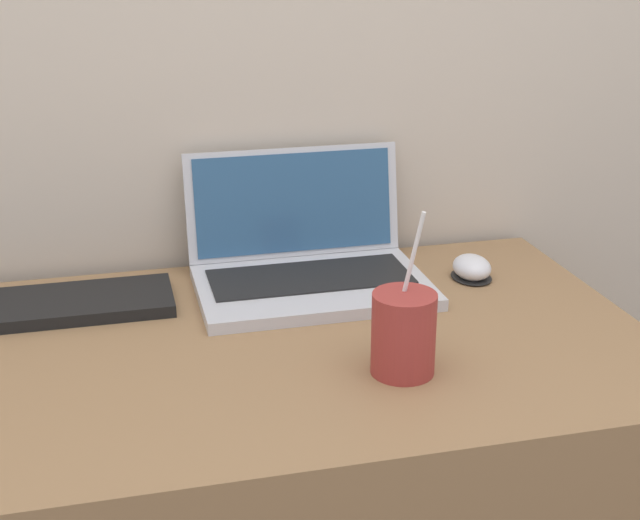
# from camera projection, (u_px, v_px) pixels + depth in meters

# --- Properties ---
(laptop) EXTENTS (0.38, 0.30, 0.21)m
(laptop) POSITION_uv_depth(u_px,v_px,m) (306.00, 260.00, 1.52)
(laptop) COLOR silver
(laptop) RESTS_ON desk
(drink_cup) EXTENTS (0.09, 0.09, 0.23)m
(drink_cup) POSITION_uv_depth(u_px,v_px,m) (404.00, 332.00, 1.21)
(drink_cup) COLOR #9E332D
(drink_cup) RESTS_ON desk
(computer_mouse) EXTENTS (0.07, 0.08, 0.04)m
(computer_mouse) POSITION_uv_depth(u_px,v_px,m) (472.00, 269.00, 1.55)
(computer_mouse) COLOR black
(computer_mouse) RESTS_ON desk
(external_keyboard) EXTENTS (0.45, 0.15, 0.02)m
(external_keyboard) POSITION_uv_depth(u_px,v_px,m) (29.00, 308.00, 1.41)
(external_keyboard) COLOR black
(external_keyboard) RESTS_ON desk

